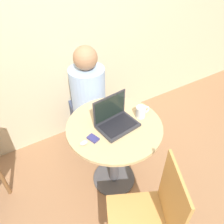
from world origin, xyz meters
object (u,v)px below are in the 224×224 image
at_px(laptop, 115,119).
at_px(cell_phone, 93,138).
at_px(chair_empty, 149,218).
at_px(person_seated, 88,104).

height_order(laptop, cell_phone, laptop).
bearing_deg(chair_empty, cell_phone, 98.47).
height_order(laptop, person_seated, person_seated).
xyz_separation_m(chair_empty, person_seated, (0.19, 1.33, -0.00)).
distance_m(chair_empty, person_seated, 1.34).
bearing_deg(cell_phone, chair_empty, -81.53).
distance_m(laptop, person_seated, 0.74).
bearing_deg(person_seated, cell_phone, -111.56).
relative_size(cell_phone, chair_empty, 0.10).
height_order(cell_phone, person_seated, person_seated).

